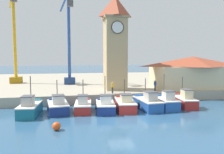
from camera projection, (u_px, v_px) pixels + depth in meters
ground_plane at (121, 120)px, 22.08m from camera, size 300.00×300.00×0.00m
quay_wharf at (92, 82)px, 49.13m from camera, size 120.00×40.00×1.33m
fishing_boat_far_left at (30, 108)px, 23.89m from camera, size 2.24×4.72×4.26m
fishing_boat_left_outer at (58, 106)px, 25.06m from camera, size 2.72×4.63×3.72m
fishing_boat_left_inner at (83, 106)px, 25.46m from camera, size 2.25×4.28×3.73m
fishing_boat_mid_left at (105, 106)px, 25.30m from camera, size 2.48×4.31×4.16m
fishing_boat_center at (125, 104)px, 26.33m from camera, size 2.66×5.22×3.66m
fishing_boat_mid_right at (147, 103)px, 26.73m from camera, size 2.34×5.19×3.71m
fishing_boat_right_inner at (166, 102)px, 26.91m from camera, size 2.12×4.24×4.25m
fishing_boat_right_outer at (184, 100)px, 28.08m from camera, size 2.36×5.00×3.77m
clock_tower at (115, 41)px, 33.60m from camera, size 3.72×3.72×15.93m
warehouse_right at (193, 72)px, 36.01m from camera, size 13.19×6.70×5.14m
port_crane_near at (15, 45)px, 41.84m from camera, size 3.45×8.95×18.63m
port_crane_far at (69, 49)px, 40.39m from camera, size 2.80×8.03×16.93m
mooring_buoy at (56, 126)px, 18.99m from camera, size 0.74×0.74×0.74m
dock_worker_near_tower at (112, 87)px, 30.29m from camera, size 0.34×0.22×1.62m
dock_worker_along_quay at (155, 85)px, 32.57m from camera, size 0.34×0.22×1.62m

